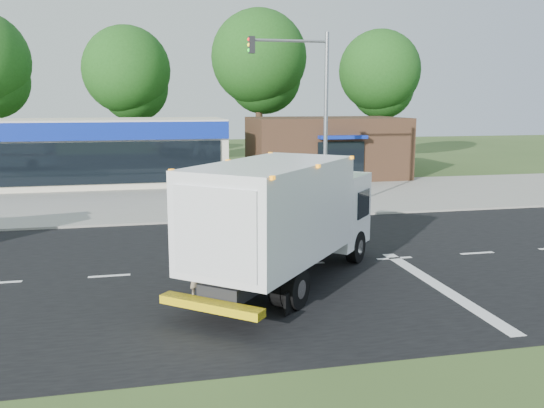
{
  "coord_description": "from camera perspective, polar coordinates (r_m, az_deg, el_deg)",
  "views": [
    {
      "loc": [
        -4.81,
        -16.91,
        5.09
      ],
      "look_at": [
        -0.77,
        1.5,
        1.7
      ],
      "focal_mm": 38.0,
      "sensor_mm": 36.0,
      "label": 1
    }
  ],
  "objects": [
    {
      "name": "traffic_signal_pole",
      "position": [
        25.53,
        3.97,
        9.8
      ],
      "size": [
        3.51,
        0.25,
        8.0
      ],
      "color": "gray",
      "rests_on": "ground"
    },
    {
      "name": "parking_apron",
      "position": [
        31.69,
        -3.49,
        0.95
      ],
      "size": [
        60.0,
        9.0,
        0.02
      ],
      "primitive_type": "cube",
      "color": "gray",
      "rests_on": "ground"
    },
    {
      "name": "brown_storefront",
      "position": [
        38.85,
        5.39,
        5.59
      ],
      "size": [
        10.0,
        6.7,
        4.0
      ],
      "color": "#382316",
      "rests_on": "ground"
    },
    {
      "name": "lane_markings",
      "position": [
        17.48,
        8.88,
        -6.79
      ],
      "size": [
        55.2,
        7.0,
        0.01
      ],
      "color": "silver",
      "rests_on": "road_asphalt"
    },
    {
      "name": "background_trees",
      "position": [
        45.3,
        -7.53,
        13.0
      ],
      "size": [
        36.77,
        7.39,
        12.1
      ],
      "color": "#332114",
      "rests_on": "ground"
    },
    {
      "name": "sidewalk",
      "position": [
        26.05,
        -1.51,
        -0.94
      ],
      "size": [
        60.0,
        2.4,
        0.12
      ],
      "primitive_type": "cube",
      "color": "gray",
      "rests_on": "ground"
    },
    {
      "name": "emergency_worker",
      "position": [
        15.02,
        -7.27,
        -5.83
      ],
      "size": [
        0.81,
        0.77,
        1.97
      ],
      "rotation": [
        0.0,
        0.0,
        0.69
      ],
      "color": "tan",
      "rests_on": "ground"
    },
    {
      "name": "road_asphalt",
      "position": [
        18.3,
        3.38,
        -5.96
      ],
      "size": [
        60.0,
        14.0,
        0.02
      ],
      "primitive_type": "cube",
      "color": "black",
      "rests_on": "ground"
    },
    {
      "name": "ground",
      "position": [
        18.3,
        3.38,
        -5.97
      ],
      "size": [
        120.0,
        120.0,
        0.0
      ],
      "primitive_type": "plane",
      "color": "#385123",
      "rests_on": "ground"
    },
    {
      "name": "retail_strip_mall",
      "position": [
        37.2,
        -18.87,
        4.9
      ],
      "size": [
        18.0,
        6.2,
        4.0
      ],
      "color": "beige",
      "rests_on": "ground"
    },
    {
      "name": "ems_box_truck",
      "position": [
        15.85,
        1.36,
        -0.9
      ],
      "size": [
        6.98,
        7.7,
        3.54
      ],
      "rotation": [
        0.0,
        0.0,
        0.88
      ],
      "color": "black",
      "rests_on": "ground"
    }
  ]
}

